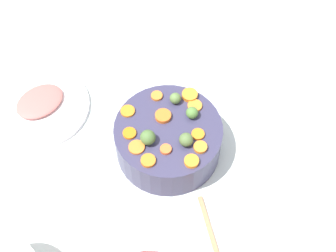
% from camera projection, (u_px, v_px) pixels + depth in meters
% --- Properties ---
extents(tabletop, '(2.40, 2.40, 0.02)m').
position_uv_depth(tabletop, '(156.00, 164.00, 1.20)').
color(tabletop, silver).
rests_on(tabletop, ground).
extents(serving_bowl_carrots, '(0.27, 0.27, 0.10)m').
position_uv_depth(serving_bowl_carrots, '(168.00, 139.00, 1.17)').
color(serving_bowl_carrots, '#373452').
rests_on(serving_bowl_carrots, tabletop).
extents(carrot_slice_0, '(0.05, 0.05, 0.01)m').
position_uv_depth(carrot_slice_0, '(148.00, 161.00, 1.08)').
color(carrot_slice_0, orange).
rests_on(carrot_slice_0, serving_bowl_carrots).
extents(carrot_slice_1, '(0.05, 0.05, 0.01)m').
position_uv_depth(carrot_slice_1, '(192.00, 161.00, 1.08)').
color(carrot_slice_1, orange).
rests_on(carrot_slice_1, serving_bowl_carrots).
extents(carrot_slice_2, '(0.03, 0.03, 0.01)m').
position_uv_depth(carrot_slice_2, '(166.00, 150.00, 1.09)').
color(carrot_slice_2, orange).
rests_on(carrot_slice_2, serving_bowl_carrots).
extents(carrot_slice_3, '(0.03, 0.03, 0.01)m').
position_uv_depth(carrot_slice_3, '(198.00, 134.00, 1.12)').
color(carrot_slice_3, orange).
rests_on(carrot_slice_3, serving_bowl_carrots).
extents(carrot_slice_4, '(0.04, 0.04, 0.01)m').
position_uv_depth(carrot_slice_4, '(200.00, 147.00, 1.10)').
color(carrot_slice_4, orange).
rests_on(carrot_slice_4, serving_bowl_carrots).
extents(carrot_slice_5, '(0.04, 0.04, 0.01)m').
position_uv_depth(carrot_slice_5, '(195.00, 106.00, 1.16)').
color(carrot_slice_5, orange).
rests_on(carrot_slice_5, serving_bowl_carrots).
extents(carrot_slice_6, '(0.04, 0.04, 0.01)m').
position_uv_depth(carrot_slice_6, '(137.00, 147.00, 1.10)').
color(carrot_slice_6, orange).
rests_on(carrot_slice_6, serving_bowl_carrots).
extents(carrot_slice_7, '(0.04, 0.04, 0.01)m').
position_uv_depth(carrot_slice_7, '(129.00, 133.00, 1.12)').
color(carrot_slice_7, orange).
rests_on(carrot_slice_7, serving_bowl_carrots).
extents(carrot_slice_8, '(0.06, 0.06, 0.01)m').
position_uv_depth(carrot_slice_8, '(163.00, 116.00, 1.14)').
color(carrot_slice_8, orange).
rests_on(carrot_slice_8, serving_bowl_carrots).
extents(carrot_slice_9, '(0.04, 0.04, 0.01)m').
position_uv_depth(carrot_slice_9, '(128.00, 111.00, 1.16)').
color(carrot_slice_9, orange).
rests_on(carrot_slice_9, serving_bowl_carrots).
extents(carrot_slice_10, '(0.04, 0.04, 0.01)m').
position_uv_depth(carrot_slice_10, '(157.00, 96.00, 1.18)').
color(carrot_slice_10, orange).
rests_on(carrot_slice_10, serving_bowl_carrots).
extents(carrot_slice_11, '(0.05, 0.05, 0.01)m').
position_uv_depth(carrot_slice_11, '(190.00, 95.00, 1.18)').
color(carrot_slice_11, orange).
rests_on(carrot_slice_11, serving_bowl_carrots).
extents(brussels_sprout_0, '(0.04, 0.04, 0.04)m').
position_uv_depth(brussels_sprout_0, '(148.00, 137.00, 1.10)').
color(brussels_sprout_0, '#4B6C35').
rests_on(brussels_sprout_0, serving_bowl_carrots).
extents(brussels_sprout_1, '(0.03, 0.03, 0.03)m').
position_uv_depth(brussels_sprout_1, '(186.00, 140.00, 1.09)').
color(brussels_sprout_1, '#536D3A').
rests_on(brussels_sprout_1, serving_bowl_carrots).
extents(brussels_sprout_2, '(0.03, 0.03, 0.03)m').
position_uv_depth(brussels_sprout_2, '(175.00, 98.00, 1.16)').
color(brussels_sprout_2, '#58773D').
rests_on(brussels_sprout_2, serving_bowl_carrots).
extents(brussels_sprout_3, '(0.03, 0.03, 0.03)m').
position_uv_depth(brussels_sprout_3, '(192.00, 113.00, 1.14)').
color(brussels_sprout_3, '#507E37').
rests_on(brussels_sprout_3, serving_bowl_carrots).
extents(ham_plate, '(0.27, 0.27, 0.01)m').
position_uv_depth(ham_plate, '(40.00, 107.00, 1.28)').
color(ham_plate, white).
rests_on(ham_plate, tabletop).
extents(ham_slice_main, '(0.12, 0.15, 0.02)m').
position_uv_depth(ham_slice_main, '(40.00, 101.00, 1.28)').
color(ham_slice_main, '#BB665F').
rests_on(ham_slice_main, ham_plate).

